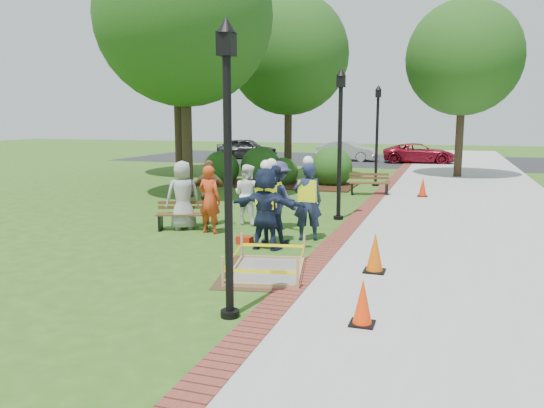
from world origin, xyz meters
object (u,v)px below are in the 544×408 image
(lamp_near, at_px, (228,149))
(hivis_worker_b, at_px, (308,199))
(cone_front, at_px, (363,303))
(hivis_worker_a, at_px, (266,206))
(hivis_worker_c, at_px, (271,202))
(bench_near, at_px, (183,221))
(wet_concrete_pad, at_px, (267,261))

(lamp_near, height_order, hivis_worker_b, lamp_near)
(cone_front, relative_size, hivis_worker_a, 0.34)
(lamp_near, xyz_separation_m, hivis_worker_c, (-0.91, 4.65, -1.50))
(bench_near, height_order, hivis_worker_a, hivis_worker_a)
(lamp_near, bearing_deg, wet_concrete_pad, 95.37)
(bench_near, distance_m, lamp_near, 6.75)
(bench_near, xyz_separation_m, hivis_worker_c, (2.65, -0.62, 0.74))
(wet_concrete_pad, height_order, lamp_near, lamp_near)
(hivis_worker_a, distance_m, hivis_worker_c, 0.61)
(lamp_near, height_order, hivis_worker_c, lamp_near)
(hivis_worker_a, distance_m, hivis_worker_b, 1.31)
(bench_near, relative_size, hivis_worker_c, 0.72)
(wet_concrete_pad, distance_m, hivis_worker_a, 1.99)
(hivis_worker_b, bearing_deg, hivis_worker_a, -119.64)
(bench_near, xyz_separation_m, cone_front, (5.47, -5.00, 0.10))
(hivis_worker_a, height_order, hivis_worker_c, hivis_worker_a)
(cone_front, xyz_separation_m, hivis_worker_a, (-2.74, 3.76, 0.65))
(bench_near, bearing_deg, wet_concrete_pad, -41.58)
(cone_front, height_order, hivis_worker_a, hivis_worker_a)
(wet_concrete_pad, height_order, hivis_worker_a, hivis_worker_a)
(hivis_worker_c, bearing_deg, cone_front, -57.15)
(wet_concrete_pad, relative_size, hivis_worker_a, 1.30)
(bench_near, bearing_deg, hivis_worker_a, -24.32)
(wet_concrete_pad, height_order, hivis_worker_b, hivis_worker_b)
(hivis_worker_a, bearing_deg, lamp_near, -78.34)
(hivis_worker_a, bearing_deg, cone_front, -53.92)
(cone_front, distance_m, hivis_worker_b, 5.37)
(bench_near, bearing_deg, lamp_near, -55.96)
(hivis_worker_b, bearing_deg, cone_front, -66.90)
(wet_concrete_pad, distance_m, cone_front, 2.94)
(wet_concrete_pad, xyz_separation_m, lamp_near, (0.22, -2.31, 2.25))
(wet_concrete_pad, relative_size, cone_front, 3.78)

